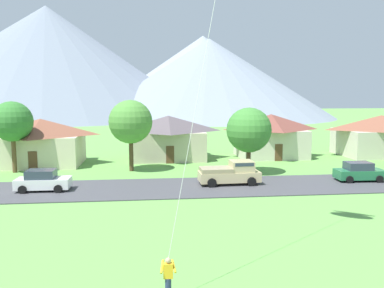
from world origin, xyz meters
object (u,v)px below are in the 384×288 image
Objects in this scene: parked_car_green_west_end at (359,172)px; pickup_truck_sand_east_side at (231,173)px; tree_left_of_center at (249,130)px; parked_car_white_mid_west at (43,181)px; house_right_center at (41,141)px; house_left_center at (168,137)px; tree_right_of_center at (12,122)px; tree_near_left at (131,122)px; house_leftmost at (380,135)px; house_rightmost at (271,135)px.

pickup_truck_sand_east_side is at bearing 179.92° from parked_car_green_west_end.
parked_car_white_mid_west is at bearing -164.12° from tree_left_of_center.
house_right_center reaches higher than parked_car_green_west_end.
tree_right_of_center is at bearing -157.10° from house_left_center.
parked_car_white_mid_west is at bearing -130.76° from tree_near_left.
house_left_center is 1.29× the size of tree_right_of_center.
tree_right_of_center is (-22.98, 3.14, 0.77)m from tree_left_of_center.
parked_car_white_mid_west is 0.80× the size of pickup_truck_sand_east_side.
tree_near_left is (-4.15, -7.14, 2.28)m from house_left_center.
tree_near_left is 1.02× the size of tree_right_of_center.
house_leftmost is at bearing -0.37° from house_left_center.
parked_car_green_west_end is (31.93, -7.71, -4.19)m from tree_right_of_center.
tree_left_of_center is (-5.33, -9.80, 1.53)m from house_rightmost.
parked_car_green_west_end is (16.25, -14.33, -1.83)m from house_left_center.
parked_car_white_mid_west is at bearing -147.50° from house_rightmost.
tree_left_of_center is at bearing -118.54° from house_rightmost.
house_rightmost is at bearing 0.21° from house_left_center.
house_right_center reaches higher than pickup_truck_sand_east_side.
house_right_center is at bearing -170.16° from house_left_center.
tree_near_left is (9.96, -4.69, 2.35)m from house_right_center.
house_rightmost reaches higher than parked_car_white_mid_west.
parked_car_white_mid_west is (-23.50, -14.97, -1.88)m from house_rightmost.
tree_near_left reaches higher than house_right_center.
house_left_center is at bearing 9.84° from house_right_center.
tree_left_of_center reaches higher than parked_car_white_mid_west.
parked_car_white_mid_west is 15.47m from pickup_truck_sand_east_side.
house_rightmost is at bearing 61.46° from tree_left_of_center.
tree_left_of_center is (21.42, -7.31, 1.64)m from house_right_center.
house_rightmost is 16.55m from pickup_truck_sand_east_side.
tree_near_left is at bearing -120.17° from house_left_center.
house_rightmost is 1.19× the size of tree_near_left.
tree_right_of_center is 10.47m from parked_car_white_mid_west.
tree_right_of_center reaches higher than house_rightmost.
pickup_truck_sand_east_side is at bearing 2.27° from parked_car_white_mid_west.
parked_car_green_west_end is 0.81× the size of pickup_truck_sand_east_side.
house_left_center is at bearing -179.79° from house_rightmost.
house_rightmost reaches higher than house_left_center.
house_left_center is 1.27× the size of tree_near_left.
house_left_center reaches higher than parked_car_white_mid_west.
house_leftmost reaches higher than parked_car_green_west_end.
tree_near_left is at bearing -2.56° from tree_right_of_center.
house_left_center is at bearing 126.85° from tree_left_of_center.
house_leftmost is 1.17× the size of house_right_center.
house_leftmost is 40.57m from parked_car_white_mid_west.
tree_near_left reaches higher than tree_left_of_center.
tree_near_left is at bearing -156.84° from house_rightmost.
house_left_center is (-26.89, 0.17, 0.05)m from house_leftmost.
tree_near_left is at bearing 160.58° from parked_car_green_west_end.
house_right_center is at bearing -176.82° from house_leftmost.
house_right_center is 2.16× the size of parked_car_green_west_end.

